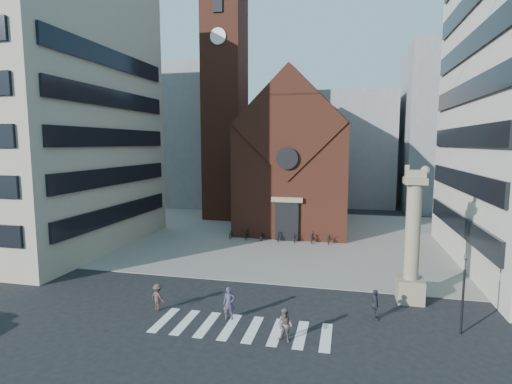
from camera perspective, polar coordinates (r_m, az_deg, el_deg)
ground at (r=25.69m, az=-1.52°, el=-15.91°), size 120.00×120.00×0.00m
piazza at (r=43.48m, az=4.84°, el=-6.30°), size 46.00×30.00×0.05m
zebra_crossing at (r=22.92m, az=-2.11°, el=-18.85°), size 10.20×3.20×0.01m
church at (r=48.35m, az=5.97°, el=4.56°), size 12.00×16.65×18.00m
campanile at (r=53.66m, az=-4.45°, el=13.10°), size 5.50×5.50×31.20m
building_left at (r=44.63m, az=-29.68°, el=9.94°), size 18.00×20.00×26.00m
bg_block_left at (r=68.07m, az=-9.45°, el=7.73°), size 16.00×14.00×22.00m
bg_block_mid at (r=67.91m, az=13.16°, el=5.96°), size 14.00×12.00×18.00m
bg_block_right at (r=66.87m, az=27.21°, el=7.94°), size 16.00×14.00×24.00m
lion_column at (r=27.01m, az=21.40°, el=-7.51°), size 1.63×1.60×8.68m
traffic_light at (r=23.98m, az=27.50°, el=-12.57°), size 0.13×0.16×4.30m
pedestrian_0 at (r=23.62m, az=-3.86°, el=-15.58°), size 0.76×0.57×1.87m
pedestrian_1 at (r=21.26m, az=4.18°, el=-18.45°), size 1.03×0.93×1.73m
pedestrian_2 at (r=24.49m, az=16.63°, el=-15.17°), size 0.56×1.08×1.76m
pedestrian_3 at (r=25.44m, az=-13.83°, el=-14.37°), size 1.21×0.97×1.63m
scooter_0 at (r=42.42m, az=-3.43°, el=-5.90°), size 0.73×1.91×0.99m
scooter_1 at (r=41.97m, az=-1.21°, el=-5.95°), size 0.59×1.85×1.10m
scooter_2 at (r=41.61m, az=1.05°, el=-6.14°), size 0.73×1.91×0.99m
scooter_3 at (r=41.29m, az=3.36°, el=-6.18°), size 0.59×1.85×1.10m
scooter_4 at (r=41.06m, az=5.69°, el=-6.36°), size 0.73×1.91×0.99m
scooter_5 at (r=40.87m, az=8.06°, el=-6.38°), size 0.59×1.85×1.10m
scooter_6 at (r=40.78m, az=10.43°, el=-6.53°), size 0.73×1.91×0.99m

